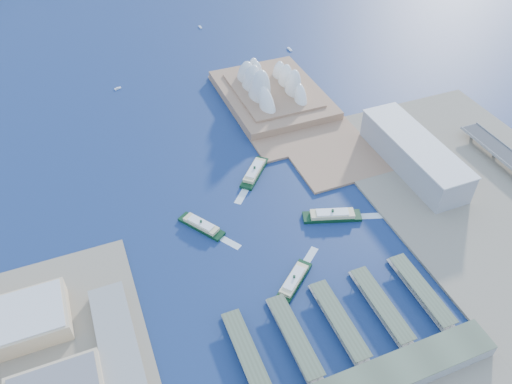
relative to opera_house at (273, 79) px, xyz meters
name	(u,v)px	position (x,y,z in m)	size (l,w,h in m)	color
ground	(287,266)	(-105.00, -280.00, -32.00)	(3000.00, 3000.00, 0.00)	#10244B
peninsula	(280,105)	(2.50, -20.00, -30.50)	(135.00, 220.00, 3.00)	#966F52
opera_house	(273,79)	(0.00, 0.00, 0.00)	(134.00, 180.00, 58.00)	white
toaster_building	(414,154)	(90.00, -200.00, -11.50)	(45.00, 155.00, 35.00)	gray
ferry_wharves	(339,321)	(-91.00, -355.00, -27.35)	(184.00, 90.00, 9.30)	#4D5943
terminal_building	(379,380)	(-90.00, -415.00, -23.00)	(200.00, 28.00, 12.00)	gray
ferry_a	(201,224)	(-165.88, -200.90, -27.01)	(13.44, 52.82, 9.99)	black
ferry_b	(255,170)	(-83.36, -141.88, -26.53)	(14.71, 57.80, 10.93)	black
ferry_c	(294,279)	(-107.68, -300.50, -26.99)	(13.50, 53.04, 10.03)	black
ferry_d	(332,214)	(-34.50, -238.54, -26.24)	(15.52, 60.95, 11.53)	black
boat_b	(118,88)	(-195.77, 108.05, -30.72)	(3.31, 9.46, 2.55)	white
boat_c	(290,49)	(85.62, 127.42, -30.59)	(3.67, 12.57, 2.83)	white
boat_e	(200,27)	(-23.99, 262.61, -30.74)	(3.26, 10.26, 2.52)	white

